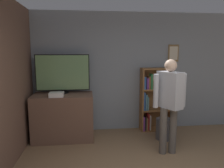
{
  "coord_description": "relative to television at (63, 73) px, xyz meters",
  "views": [
    {
      "loc": [
        -0.9,
        -2.01,
        1.86
      ],
      "look_at": [
        -0.44,
        2.0,
        1.23
      ],
      "focal_mm": 35.0,
      "sensor_mm": 36.0,
      "label": 1
    }
  ],
  "objects": [
    {
      "name": "tv_ledge",
      "position": [
        0.0,
        -0.13,
        -0.9
      ],
      "size": [
        1.23,
        0.69,
        0.95
      ],
      "color": "brown",
      "rests_on": "ground_plane"
    },
    {
      "name": "bookshelf",
      "position": [
        2.0,
        0.15,
        -0.66
      ],
      "size": [
        0.71,
        0.28,
        1.46
      ],
      "color": "brown",
      "rests_on": "ground_plane"
    },
    {
      "name": "person",
      "position": [
        1.94,
        -1.03,
        -0.36
      ],
      "size": [
        0.59,
        0.5,
        1.7
      ],
      "rotation": [
        0.0,
        0.0,
        -1.08
      ],
      "color": "#56514C",
      "rests_on": "ground_plane"
    },
    {
      "name": "wall_back",
      "position": [
        1.41,
        0.32,
        -0.02
      ],
      "size": [
        6.21,
        0.09,
        2.7
      ],
      "color": "gray",
      "rests_on": "ground_plane"
    },
    {
      "name": "game_console",
      "position": [
        -0.1,
        -0.34,
        -0.38
      ],
      "size": [
        0.28,
        0.22,
        0.09
      ],
      "color": "white",
      "rests_on": "tv_ledge"
    },
    {
      "name": "wall_side_brick",
      "position": [
        -0.72,
        -1.16,
        -0.02
      ],
      "size": [
        0.06,
        4.52,
        2.7
      ],
      "color": "brown",
      "rests_on": "ground_plane"
    },
    {
      "name": "television",
      "position": [
        0.0,
        0.0,
        0.0
      ],
      "size": [
        1.11,
        0.22,
        0.82
      ],
      "color": "black",
      "rests_on": "tv_ledge"
    },
    {
      "name": "waste_bin",
      "position": [
        2.09,
        -0.4,
        -1.15
      ],
      "size": [
        0.33,
        0.33,
        0.44
      ],
      "color": "#4C4C51",
      "rests_on": "ground_plane"
    }
  ]
}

